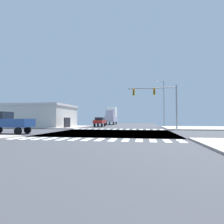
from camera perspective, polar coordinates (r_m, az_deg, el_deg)
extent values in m
cube|color=#35363C|center=(21.88, -0.04, -6.31)|extent=(14.00, 90.00, 0.05)
cube|color=#35363C|center=(21.88, -0.04, -6.31)|extent=(90.00, 12.00, 0.05)
cube|color=gray|center=(34.88, 25.09, -4.37)|extent=(12.00, 12.00, 0.14)
cube|color=gray|center=(37.41, -17.01, -4.30)|extent=(12.00, 12.00, 0.14)
cube|color=white|center=(17.62, -26.67, -7.02)|extent=(0.50, 2.00, 0.01)
cube|color=white|center=(17.06, -23.93, -7.24)|extent=(0.50, 2.00, 0.01)
cube|color=white|center=(16.54, -21.00, -7.45)|extent=(0.50, 2.00, 0.01)
cube|color=white|center=(16.06, -17.89, -7.65)|extent=(0.50, 2.00, 0.01)
cube|color=white|center=(15.63, -14.60, -7.84)|extent=(0.50, 2.00, 0.01)
cube|color=white|center=(15.26, -11.13, -8.01)|extent=(0.50, 2.00, 0.01)
cube|color=white|center=(14.94, -7.50, -8.16)|extent=(0.50, 2.00, 0.01)
cube|color=white|center=(14.69, -3.72, -8.28)|extent=(0.50, 2.00, 0.01)
cube|color=white|center=(14.50, 0.18, -8.36)|extent=(0.50, 2.00, 0.01)
cube|color=white|center=(14.38, 4.16, -8.41)|extent=(0.50, 2.00, 0.01)
cube|color=white|center=(14.32, 8.19, -8.42)|extent=(0.50, 2.00, 0.01)
cube|color=white|center=(14.34, 12.23, -8.39)|extent=(0.50, 2.00, 0.01)
cube|color=white|center=(14.42, 16.24, -8.32)|extent=(0.50, 2.00, 0.01)
cube|color=white|center=(14.58, 20.19, -8.20)|extent=(0.50, 2.00, 0.01)
cube|color=white|center=(30.65, -10.38, -5.00)|extent=(0.50, 2.00, 0.01)
cube|color=white|center=(30.33, -8.60, -5.04)|extent=(0.50, 2.00, 0.01)
cube|color=white|center=(30.04, -6.78, -5.08)|extent=(0.50, 2.00, 0.01)
cube|color=white|center=(29.78, -4.92, -5.11)|extent=(0.50, 2.00, 0.01)
cube|color=white|center=(29.55, -3.03, -5.14)|extent=(0.50, 2.00, 0.01)
cube|color=white|center=(29.35, -1.11, -5.16)|extent=(0.50, 2.00, 0.01)
cube|color=white|center=(29.19, 0.82, -5.18)|extent=(0.50, 2.00, 0.01)
cube|color=white|center=(29.06, 2.78, -5.19)|extent=(0.50, 2.00, 0.01)
cube|color=white|center=(28.96, 4.76, -5.20)|extent=(0.50, 2.00, 0.01)
cube|color=white|center=(28.90, 6.74, -5.20)|extent=(0.50, 2.00, 0.01)
cube|color=white|center=(28.88, 8.73, -5.19)|extent=(0.50, 2.00, 0.01)
cube|color=white|center=(28.88, 10.73, -5.18)|extent=(0.50, 2.00, 0.01)
cube|color=white|center=(28.93, 12.71, -5.16)|extent=(0.50, 2.00, 0.01)
cube|color=white|center=(29.00, 14.69, -5.13)|extent=(0.50, 2.00, 0.01)
cylinder|color=gray|center=(29.43, 18.85, 1.40)|extent=(0.20, 0.20, 6.62)
cylinder|color=gray|center=(29.36, 11.86, 7.05)|extent=(7.12, 0.14, 0.14)
cube|color=yellow|center=(29.30, 12.57, 5.99)|extent=(0.32, 0.40, 1.00)
sphere|color=red|center=(29.10, 12.59, 6.66)|extent=(0.22, 0.22, 0.22)
sphere|color=black|center=(29.06, 12.60, 6.06)|extent=(0.22, 0.22, 0.22)
sphere|color=black|center=(29.01, 12.60, 5.45)|extent=(0.22, 0.22, 0.22)
cube|color=yellow|center=(29.28, 6.55, 5.96)|extent=(0.32, 0.40, 1.00)
sphere|color=red|center=(29.08, 6.52, 6.63)|extent=(0.22, 0.22, 0.22)
sphere|color=black|center=(29.04, 6.52, 6.03)|extent=(0.22, 0.22, 0.22)
sphere|color=black|center=(29.00, 6.53, 5.42)|extent=(0.22, 0.22, 0.22)
cylinder|color=gray|center=(40.50, 15.35, 2.42)|extent=(0.16, 0.16, 9.40)
cylinder|color=gray|center=(41.04, 14.31, 8.83)|extent=(1.40, 0.10, 0.10)
ellipsoid|color=silver|center=(40.97, 13.32, 8.77)|extent=(0.60, 0.32, 0.20)
cube|color=beige|center=(39.77, -20.28, -1.39)|extent=(10.81, 10.12, 3.94)
cube|color=beige|center=(39.85, -20.24, 1.73)|extent=(11.11, 10.42, 0.40)
cube|color=black|center=(33.08, -13.33, -3.20)|extent=(0.24, 2.20, 1.80)
cylinder|color=black|center=(36.53, -3.09, -4.02)|extent=(0.26, 0.68, 0.68)
cylinder|color=black|center=(36.87, -5.28, -4.00)|extent=(0.26, 0.68, 0.68)
cylinder|color=black|center=(39.39, -2.18, -3.88)|extent=(0.26, 0.68, 0.68)
cylinder|color=black|center=(39.70, -4.22, -3.86)|extent=(0.26, 0.68, 0.68)
cube|color=maroon|center=(38.10, -3.68, -2.93)|extent=(1.80, 4.30, 0.66)
cube|color=black|center=(38.10, -3.68, -2.03)|extent=(1.55, 2.24, 0.54)
cylinder|color=black|center=(21.23, -26.43, -5.15)|extent=(0.74, 0.26, 0.74)
cylinder|color=black|center=(22.55, -24.05, -4.99)|extent=(0.74, 0.26, 0.74)
cube|color=navy|center=(22.88, -28.76, -2.87)|extent=(5.10, 2.00, 0.86)
cube|color=black|center=(23.44, -30.45, -0.85)|extent=(1.79, 1.76, 0.75)
cylinder|color=black|center=(49.38, 0.44, -3.44)|extent=(0.26, 0.80, 0.80)
cylinder|color=black|center=(49.71, -1.75, -3.43)|extent=(0.26, 0.80, 0.80)
cylinder|color=black|center=(54.23, 1.24, -3.32)|extent=(0.26, 0.80, 0.80)
cylinder|color=black|center=(54.53, -0.76, -3.31)|extent=(0.26, 0.80, 0.80)
cube|color=#B2AABD|center=(51.94, -0.19, -2.11)|extent=(2.40, 7.20, 1.49)
cube|color=white|center=(53.04, 0.00, 0.08)|extent=(2.30, 4.18, 2.56)
cube|color=#B2AABD|center=(49.83, -0.60, -0.41)|extent=(2.11, 2.02, 1.49)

